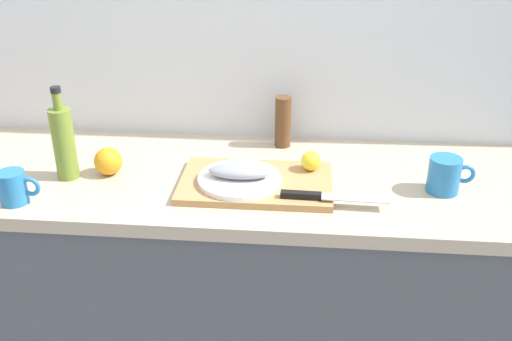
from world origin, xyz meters
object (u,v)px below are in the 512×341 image
chef_knife (321,196)px  pepper_mill (283,122)px  olive_oil_bottle (64,142)px  cutting_board (256,183)px  white_plate (240,179)px  coffee_mug_2 (14,187)px  fish_fillet (239,171)px  lemon_0 (311,161)px  coffee_mug_0 (445,175)px

chef_knife → pepper_mill: (-0.12, 0.39, 0.06)m
chef_knife → olive_oil_bottle: 0.75m
cutting_board → white_plate: 0.05m
cutting_board → coffee_mug_2: bearing=-166.6°
white_plate → coffee_mug_2: bearing=-167.0°
cutting_board → coffee_mug_2: coffee_mug_2 is taller
cutting_board → olive_oil_bottle: (-0.56, 0.01, 0.10)m
cutting_board → fish_fillet: size_ratio=2.43×
chef_knife → coffee_mug_2: 0.83m
white_plate → chef_knife: chef_knife is taller
white_plate → coffee_mug_2: 0.61m
lemon_0 → coffee_mug_0: bearing=-9.7°
white_plate → lemon_0: lemon_0 is taller
coffee_mug_0 → chef_knife: bearing=-161.8°
cutting_board → white_plate: size_ratio=1.82×
chef_knife → coffee_mug_0: (0.35, 0.11, 0.02)m
olive_oil_bottle → coffee_mug_0: bearing=0.4°
coffee_mug_2 → coffee_mug_0: bearing=8.2°
olive_oil_bottle → pepper_mill: olive_oil_bottle is taller
cutting_board → white_plate: bearing=-161.5°
olive_oil_bottle → coffee_mug_2: (-0.08, -0.16, -0.07)m
fish_fillet → pepper_mill: 0.33m
white_plate → olive_oil_bottle: size_ratio=0.85×
lemon_0 → pepper_mill: bearing=113.7°
chef_knife → pepper_mill: size_ratio=1.73×
cutting_board → lemon_0: 0.18m
coffee_mug_0 → fish_fillet: bearing=-176.9°
pepper_mill → white_plate: bearing=-109.2°
coffee_mug_0 → cutting_board: bearing=-178.3°
lemon_0 → pepper_mill: 0.24m
white_plate → pepper_mill: pepper_mill is taller
lemon_0 → coffee_mug_2: bearing=-163.8°
cutting_board → fish_fillet: 0.06m
chef_knife → fish_fillet: bearing=162.1°
cutting_board → lemon_0: size_ratio=7.41×
chef_knife → lemon_0: 0.18m
white_plate → fish_fillet: fish_fillet is taller
cutting_board → lemon_0: (0.16, 0.08, 0.04)m
fish_fillet → lemon_0: (0.20, 0.09, -0.00)m
chef_knife → olive_oil_bottle: bearing=173.6°
lemon_0 → olive_oil_bottle: (-0.71, -0.07, 0.06)m
olive_oil_bottle → fish_fillet: bearing=-2.7°
coffee_mug_2 → chef_knife: bearing=3.8°
white_plate → coffee_mug_0: (0.57, 0.03, 0.02)m
olive_oil_bottle → pepper_mill: (0.62, 0.28, -0.03)m
lemon_0 → coffee_mug_2: (-0.80, -0.23, -0.00)m
lemon_0 → coffee_mug_0: coffee_mug_0 is taller
lemon_0 → pepper_mill: size_ratio=0.35×
cutting_board → coffee_mug_0: coffee_mug_0 is taller
olive_oil_bottle → coffee_mug_2: bearing=-117.7°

